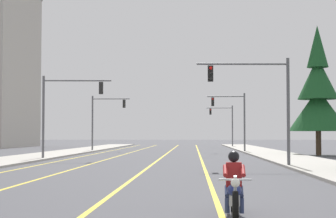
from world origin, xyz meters
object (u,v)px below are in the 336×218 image
object	(u,v)px
traffic_signal_mid_left	(103,115)
conifer_tree_right_verge_far	(318,95)
traffic_signal_near_right	(261,94)
traffic_signal_far_right	(225,120)
traffic_signal_mid_right	(234,114)
traffic_signal_near_left	(63,104)
motorcycle_with_rider	(234,190)

from	to	relation	value
traffic_signal_mid_left	conifer_tree_right_verge_far	distance (m)	24.45
traffic_signal_near_right	conifer_tree_right_verge_far	bearing A→B (deg)	68.76
traffic_signal_far_right	traffic_signal_mid_right	bearing A→B (deg)	-91.24
traffic_signal_near_left	traffic_signal_mid_right	world-z (taller)	same
traffic_signal_near_left	traffic_signal_mid_left	xyz separation A→B (m)	(-0.42, 21.52, -0.05)
traffic_signal_mid_right	traffic_signal_mid_left	xyz separation A→B (m)	(-14.35, 3.47, 0.02)
conifer_tree_right_verge_far	motorcycle_with_rider	bearing A→B (deg)	-105.09
traffic_signal_mid_right	conifer_tree_right_verge_far	size ratio (longest dim) A/B	0.53
traffic_signal_mid_right	traffic_signal_mid_left	distance (m)	14.76
conifer_tree_right_verge_far	traffic_signal_mid_right	bearing A→B (deg)	128.46
traffic_signal_mid_left	traffic_signal_far_right	xyz separation A→B (m)	(14.91, 22.18, -0.02)
traffic_signal_mid_left	traffic_signal_far_right	world-z (taller)	same
traffic_signal_far_right	motorcycle_with_rider	bearing A→B (deg)	-93.14
traffic_signal_near_right	traffic_signal_mid_right	world-z (taller)	same
traffic_signal_near_left	traffic_signal_mid_right	distance (m)	22.80
traffic_signal_near_right	traffic_signal_far_right	xyz separation A→B (m)	(0.99, 53.04, -0.08)
traffic_signal_near_right	traffic_signal_mid_right	xyz separation A→B (m)	(0.44, 27.39, -0.08)
motorcycle_with_rider	traffic_signal_far_right	world-z (taller)	traffic_signal_far_right
motorcycle_with_rider	traffic_signal_near_right	size ratio (longest dim) A/B	0.35
traffic_signal_near_left	conifer_tree_right_verge_far	xyz separation A→B (m)	(20.79, 9.41, 1.23)
motorcycle_with_rider	traffic_signal_far_right	distance (m)	72.58
traffic_signal_near_right	traffic_signal_near_left	xyz separation A→B (m)	(-13.49, 9.35, -0.01)
traffic_signal_near_right	motorcycle_with_rider	bearing A→B (deg)	-98.76
traffic_signal_mid_right	traffic_signal_mid_left	world-z (taller)	same
traffic_signal_mid_left	traffic_signal_near_right	bearing A→B (deg)	-65.74
motorcycle_with_rider	traffic_signal_mid_left	xyz separation A→B (m)	(-10.93, 50.22, 3.47)
traffic_signal_mid_right	traffic_signal_far_right	world-z (taller)	same
traffic_signal_mid_left	motorcycle_with_rider	bearing A→B (deg)	-77.72
traffic_signal_near_right	traffic_signal_near_left	world-z (taller)	same
traffic_signal_near_right	traffic_signal_mid_right	size ratio (longest dim) A/B	1.00
traffic_signal_near_right	traffic_signal_mid_left	xyz separation A→B (m)	(-13.91, 30.87, -0.06)
traffic_signal_near_right	traffic_signal_near_left	size ratio (longest dim) A/B	1.00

